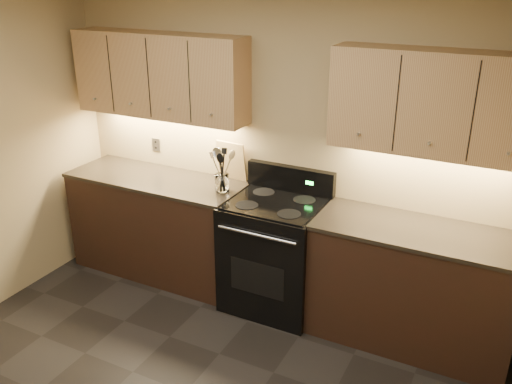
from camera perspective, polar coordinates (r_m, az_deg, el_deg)
wall_back at (r=4.44m, az=3.01°, el=4.95°), size 4.00×0.04×2.60m
counter_left at (r=5.04m, az=-10.13°, el=-3.41°), size 1.62×0.62×0.93m
counter_right at (r=4.21m, az=16.04°, el=-9.49°), size 1.46×0.62×0.93m
stove at (r=4.46m, az=2.05°, el=-6.41°), size 0.76×0.68×1.14m
upper_cab_left at (r=4.74m, az=-10.14°, el=11.99°), size 1.60×0.30×0.70m
upper_cab_right at (r=3.85m, az=18.63°, el=8.81°), size 1.44×0.30×0.70m
outlet_plate at (r=5.13m, az=-10.47°, el=4.92°), size 0.08×0.01×0.12m
utensil_crock at (r=4.47m, az=-3.60°, el=0.92°), size 0.12×0.12×0.15m
cutting_board at (r=4.68m, az=-2.59°, el=3.32°), size 0.28×0.09×0.34m
wooden_spoon at (r=4.43m, az=-4.00°, el=2.36°), size 0.15×0.15×0.35m
black_spoon at (r=4.44m, az=-3.49°, el=2.24°), size 0.07×0.11×0.32m
black_turner at (r=4.40m, az=-3.77°, el=2.37°), size 0.11×0.18×0.37m
steel_spatula at (r=4.43m, az=-3.34°, el=2.40°), size 0.22×0.13×0.36m
steel_skimmer at (r=4.40m, az=-3.25°, el=2.26°), size 0.18×0.11×0.35m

